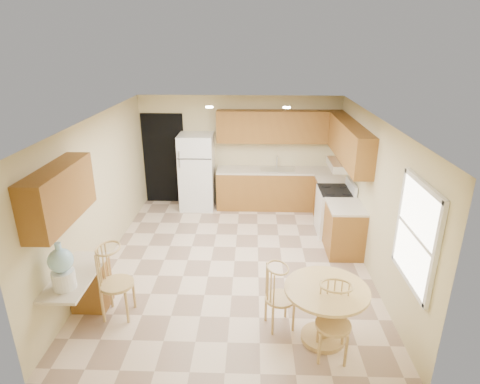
{
  "coord_description": "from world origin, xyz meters",
  "views": [
    {
      "loc": [
        0.29,
        -6.12,
        3.64
      ],
      "look_at": [
        0.09,
        0.3,
        1.18
      ],
      "focal_mm": 30.0,
      "sensor_mm": 36.0,
      "label": 1
    }
  ],
  "objects_px": {
    "chair_table_b": "(336,321)",
    "water_crock": "(62,268)",
    "stove": "(335,211)",
    "dining_table": "(325,306)",
    "chair_table_a": "(281,294)",
    "chair_desk": "(113,279)",
    "refrigerator": "(197,172)"
  },
  "relations": [
    {
      "from": "refrigerator",
      "to": "stove",
      "type": "bearing_deg",
      "value": -22.99
    },
    {
      "from": "water_crock",
      "to": "refrigerator",
      "type": "bearing_deg",
      "value": 76.56
    },
    {
      "from": "stove",
      "to": "chair_table_b",
      "type": "relative_size",
      "value": 1.12
    },
    {
      "from": "stove",
      "to": "chair_table_a",
      "type": "bearing_deg",
      "value": -113.05
    },
    {
      "from": "chair_table_a",
      "to": "chair_desk",
      "type": "xyz_separation_m",
      "value": [
        -2.23,
        0.15,
        0.08
      ]
    },
    {
      "from": "refrigerator",
      "to": "dining_table",
      "type": "xyz_separation_m",
      "value": [
        2.18,
        -4.31,
        -0.35
      ]
    },
    {
      "from": "dining_table",
      "to": "water_crock",
      "type": "height_order",
      "value": "water_crock"
    },
    {
      "from": "stove",
      "to": "water_crock",
      "type": "distance_m",
      "value": 5.08
    },
    {
      "from": "chair_table_b",
      "to": "refrigerator",
      "type": "bearing_deg",
      "value": -59.0
    },
    {
      "from": "chair_table_b",
      "to": "chair_desk",
      "type": "height_order",
      "value": "chair_desk"
    },
    {
      "from": "chair_table_b",
      "to": "stove",
      "type": "bearing_deg",
      "value": -94.95
    },
    {
      "from": "refrigerator",
      "to": "dining_table",
      "type": "height_order",
      "value": "refrigerator"
    },
    {
      "from": "dining_table",
      "to": "chair_table_a",
      "type": "bearing_deg",
      "value": 163.53
    },
    {
      "from": "chair_table_a",
      "to": "chair_table_b",
      "type": "xyz_separation_m",
      "value": [
        0.6,
        -0.54,
        0.04
      ]
    },
    {
      "from": "refrigerator",
      "to": "stove",
      "type": "relative_size",
      "value": 1.57
    },
    {
      "from": "stove",
      "to": "chair_desk",
      "type": "height_order",
      "value": "stove"
    },
    {
      "from": "water_crock",
      "to": "chair_table_a",
      "type": "bearing_deg",
      "value": 5.2
    },
    {
      "from": "refrigerator",
      "to": "chair_desk",
      "type": "xyz_separation_m",
      "value": [
        -0.6,
        -4.0,
        -0.21
      ]
    },
    {
      "from": "chair_table_a",
      "to": "chair_table_b",
      "type": "distance_m",
      "value": 0.81
    },
    {
      "from": "refrigerator",
      "to": "chair_desk",
      "type": "relative_size",
      "value": 1.62
    },
    {
      "from": "dining_table",
      "to": "refrigerator",
      "type": "bearing_deg",
      "value": 116.79
    },
    {
      "from": "stove",
      "to": "dining_table",
      "type": "height_order",
      "value": "stove"
    },
    {
      "from": "stove",
      "to": "dining_table",
      "type": "relative_size",
      "value": 1.04
    },
    {
      "from": "chair_table_b",
      "to": "water_crock",
      "type": "height_order",
      "value": "water_crock"
    },
    {
      "from": "refrigerator",
      "to": "water_crock",
      "type": "bearing_deg",
      "value": -103.44
    },
    {
      "from": "stove",
      "to": "chair_table_b",
      "type": "distance_m",
      "value": 3.53
    },
    {
      "from": "chair_desk",
      "to": "chair_table_b",
      "type": "bearing_deg",
      "value": 76.43
    },
    {
      "from": "dining_table",
      "to": "chair_table_b",
      "type": "bearing_deg",
      "value": -82.49
    },
    {
      "from": "chair_desk",
      "to": "stove",
      "type": "bearing_deg",
      "value": 128.84
    },
    {
      "from": "chair_desk",
      "to": "water_crock",
      "type": "height_order",
      "value": "water_crock"
    },
    {
      "from": "stove",
      "to": "chair_table_b",
      "type": "xyz_separation_m",
      "value": [
        -0.65,
        -3.47,
        0.12
      ]
    },
    {
      "from": "stove",
      "to": "chair_table_a",
      "type": "height_order",
      "value": "stove"
    }
  ]
}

